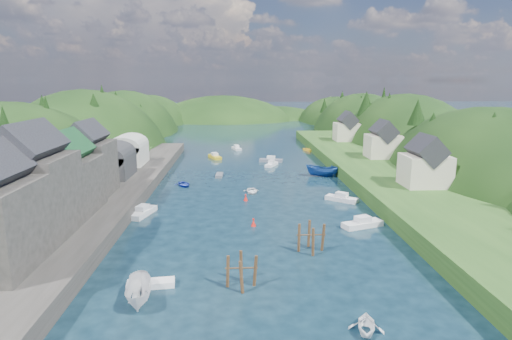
{
  "coord_description": "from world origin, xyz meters",
  "views": [
    {
      "loc": [
        -3.33,
        -44.02,
        19.12
      ],
      "look_at": [
        0.0,
        28.0,
        4.0
      ],
      "focal_mm": 30.0,
      "sensor_mm": 36.0,
      "label": 1
    }
  ],
  "objects_px": {
    "piling_cluster_far": "(311,240)",
    "channel_buoy_far": "(246,198)",
    "channel_buoy_near": "(253,223)",
    "piling_cluster_near": "(241,274)"
  },
  "relations": [
    {
      "from": "piling_cluster_near",
      "to": "channel_buoy_near",
      "type": "relative_size",
      "value": 3.31
    },
    {
      "from": "channel_buoy_near",
      "to": "piling_cluster_near",
      "type": "bearing_deg",
      "value": -96.12
    },
    {
      "from": "channel_buoy_near",
      "to": "channel_buoy_far",
      "type": "bearing_deg",
      "value": 93.5
    },
    {
      "from": "piling_cluster_near",
      "to": "piling_cluster_far",
      "type": "height_order",
      "value": "piling_cluster_far"
    },
    {
      "from": "piling_cluster_near",
      "to": "channel_buoy_near",
      "type": "height_order",
      "value": "piling_cluster_near"
    },
    {
      "from": "piling_cluster_far",
      "to": "channel_buoy_near",
      "type": "xyz_separation_m",
      "value": [
        -6.21,
        8.79,
        -0.86
      ]
    },
    {
      "from": "piling_cluster_far",
      "to": "channel_buoy_far",
      "type": "bearing_deg",
      "value": 108.16
    },
    {
      "from": "piling_cluster_near",
      "to": "piling_cluster_far",
      "type": "bearing_deg",
      "value": 45.59
    },
    {
      "from": "piling_cluster_far",
      "to": "channel_buoy_far",
      "type": "xyz_separation_m",
      "value": [
        -6.97,
        21.25,
        -0.86
      ]
    },
    {
      "from": "piling_cluster_far",
      "to": "piling_cluster_near",
      "type": "bearing_deg",
      "value": -134.41
    }
  ]
}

